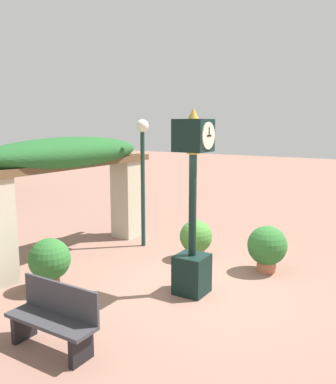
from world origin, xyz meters
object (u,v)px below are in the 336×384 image
pedestal_clock (193,211)px  potted_plant_near_right (50,261)px  park_bench (54,319)px  lamp_post (143,158)px  potted_plant_far_left (267,247)px  potted_plant_near_left (196,238)px

pedestal_clock → potted_plant_near_right: pedestal_clock is taller
park_bench → lamp_post: (4.45, 1.67, 1.75)m
pedestal_clock → park_bench: bearing=164.7°
potted_plant_near_right → lamp_post: (3.12, 0.14, 1.62)m
potted_plant_near_right → park_bench: 2.04m
potted_plant_far_left → lamp_post: lamp_post is taller
pedestal_clock → potted_plant_near_right: size_ratio=3.37×
pedestal_clock → park_bench: pedestal_clock is taller
lamp_post → potted_plant_near_left: bearing=-97.7°
potted_plant_far_left → park_bench: bearing=160.8°
potted_plant_near_left → potted_plant_far_left: bearing=-87.4°
potted_plant_near_left → lamp_post: bearing=82.3°
potted_plant_far_left → lamp_post: bearing=87.5°
potted_plant_far_left → park_bench: (-4.31, 1.50, -0.10)m
potted_plant_near_right → potted_plant_far_left: (2.98, -3.03, -0.03)m
potted_plant_near_right → lamp_post: bearing=2.5°
potted_plant_near_right → park_bench: (-1.33, -1.54, -0.13)m
potted_plant_near_right → potted_plant_far_left: bearing=-45.5°
park_bench → lamp_post: bearing=110.6°
pedestal_clock → potted_plant_near_left: 2.10m
potted_plant_near_right → lamp_post: size_ratio=0.31×
lamp_post → potted_plant_far_left: bearing=-92.5°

